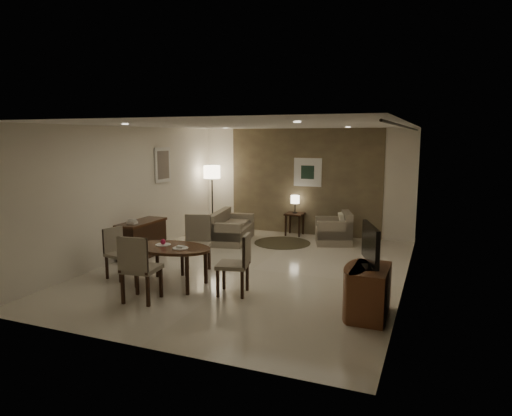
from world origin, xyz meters
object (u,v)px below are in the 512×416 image
at_px(dining_table, 171,266).
at_px(chair_right, 233,264).
at_px(tv_cabinet, 370,292).
at_px(side_table, 295,224).
at_px(console_desk, 142,239).
at_px(chair_near, 142,268).
at_px(chair_left, 121,254).
at_px(armchair, 333,228).
at_px(floor_lamp, 212,198).
at_px(chair_far, 196,245).
at_px(sofa, 232,226).

height_order(dining_table, chair_right, chair_right).
height_order(tv_cabinet, side_table, tv_cabinet).
bearing_deg(console_desk, chair_near, -54.19).
relative_size(chair_left, armchair, 1.06).
bearing_deg(chair_left, chair_near, -115.92).
distance_m(chair_right, floor_lamp, 5.09).
bearing_deg(chair_right, chair_far, -137.35).
bearing_deg(chair_far, sofa, 82.09).
height_order(sofa, side_table, sofa).
bearing_deg(dining_table, chair_left, 179.37).
relative_size(chair_right, floor_lamp, 0.56).
bearing_deg(sofa, console_desk, 140.18).
bearing_deg(chair_left, floor_lamp, 18.03).
bearing_deg(armchair, sofa, -91.84).
xyz_separation_m(chair_right, armchair, (0.72, 4.06, -0.11)).
distance_m(sofa, side_table, 1.70).
distance_m(chair_near, armchair, 5.21).
relative_size(chair_right, armchair, 1.16).
relative_size(chair_near, armchair, 1.24).
height_order(console_desk, armchair, same).
relative_size(dining_table, chair_near, 1.37).
bearing_deg(tv_cabinet, chair_near, -168.57).
relative_size(console_desk, tv_cabinet, 1.33).
distance_m(tv_cabinet, side_table, 5.38).
bearing_deg(chair_right, console_desk, -128.54).
distance_m(tv_cabinet, chair_far, 3.42).
relative_size(armchair, side_table, 1.48).
xyz_separation_m(console_desk, side_table, (2.33, 3.23, -0.09)).
bearing_deg(chair_right, side_table, 173.19).
distance_m(chair_left, chair_right, 2.18).
bearing_deg(chair_far, floor_lamp, 94.66).
xyz_separation_m(tv_cabinet, chair_far, (-3.28, 0.92, 0.17)).
bearing_deg(armchair, side_table, -133.83).
bearing_deg(side_table, chair_left, -111.22).
bearing_deg(side_table, sofa, -134.48).
bearing_deg(chair_left, armchair, -23.27).
xyz_separation_m(console_desk, sofa, (1.14, 2.01, -0.01)).
distance_m(chair_far, floor_lamp, 3.86).
bearing_deg(tv_cabinet, chair_left, 178.25).
distance_m(dining_table, floor_lamp, 4.62).
distance_m(tv_cabinet, chair_left, 4.35).
xyz_separation_m(dining_table, side_table, (0.75, 4.60, -0.05)).
bearing_deg(dining_table, chair_far, 88.37).
bearing_deg(tv_cabinet, console_desk, 162.95).
bearing_deg(floor_lamp, side_table, 6.58).
bearing_deg(console_desk, side_table, 54.16).
height_order(dining_table, side_table, dining_table).
bearing_deg(tv_cabinet, chair_far, 164.27).
distance_m(chair_right, sofa, 3.75).
bearing_deg(chair_near, chair_far, -98.20).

